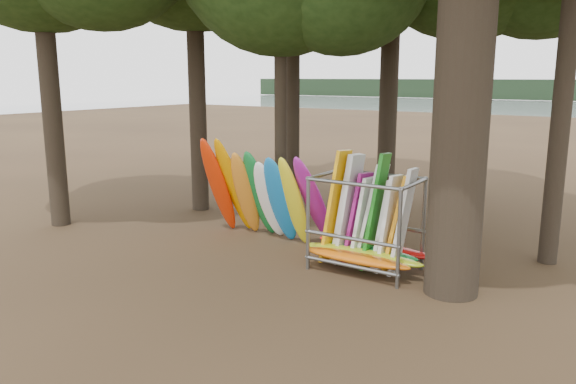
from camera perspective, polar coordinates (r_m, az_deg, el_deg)
The scene contains 3 objects.
ground at distance 14.55m, azimuth -1.10°, elevation -6.70°, with size 120.00×120.00×0.00m, color #47331E.
kayak_row at distance 15.85m, azimuth -2.65°, elevation -0.27°, with size 3.82×2.06×3.05m.
storage_rack at distance 13.57m, azimuth 7.93°, elevation -3.52°, with size 3.14×1.57×2.87m.
Camera 1 is at (7.87, -11.35, 4.58)m, focal length 35.00 mm.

